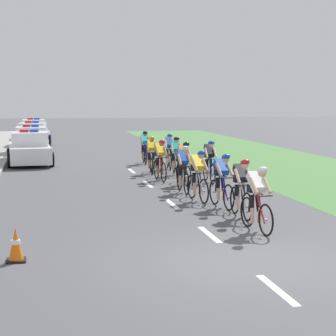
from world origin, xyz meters
name	(u,v)px	position (x,y,z in m)	size (l,w,h in m)	color
ground_plane	(243,262)	(0.00, 0.00, 0.00)	(160.00, 160.00, 0.00)	#4C4C51
grass_verge	(297,168)	(7.22, 14.00, 0.00)	(7.00, 60.00, 0.01)	#4C7F42
lane_markings_centre	(172,204)	(0.00, 6.34, 0.00)	(0.14, 17.60, 0.01)	white
cyclist_lead	(257,198)	(1.13, 2.41, 0.79)	(0.44, 1.72, 1.56)	black
cyclist_second	(241,187)	(1.31, 4.04, 0.79)	(0.42, 1.72, 1.56)	black
cyclist_third	(222,180)	(1.23, 5.47, 0.79)	(0.45, 1.72, 1.56)	black
cyclist_fourth	(198,175)	(0.85, 6.64, 0.79)	(0.46, 1.72, 1.56)	black
cyclist_fifth	(183,168)	(0.80, 8.33, 0.79)	(0.42, 1.72, 1.56)	black
cyclist_sixth	(184,163)	(1.21, 9.99, 0.79)	(0.44, 1.72, 1.56)	black
cyclist_seventh	(209,161)	(2.25, 10.40, 0.79)	(0.42, 1.72, 1.56)	black
cyclist_eighth	(160,159)	(0.61, 11.26, 0.79)	(0.44, 1.72, 1.56)	black
cyclist_ninth	(151,154)	(0.66, 13.36, 0.79)	(0.45, 1.72, 1.56)	black
cyclist_tenth	(176,155)	(1.52, 12.73, 0.79)	(0.45, 1.72, 1.56)	black
cyclist_eleventh	(169,151)	(1.67, 14.71, 0.79)	(0.45, 1.72, 1.56)	black
cyclist_twelfth	(145,147)	(1.00, 16.98, 0.79)	(0.44, 1.72, 1.56)	black
police_car_nearest	(29,149)	(-4.21, 17.92, 0.68)	(2.19, 4.49, 1.59)	white
police_car_second	(31,142)	(-4.22, 22.88, 0.68)	(2.06, 4.43, 1.59)	silver
police_car_third	(33,136)	(-4.22, 28.18, 0.68)	(2.32, 4.55, 1.59)	silver
police_car_furthest	(34,131)	(-4.21, 33.74, 0.68)	(2.16, 4.48, 1.59)	white
traffic_cone_near	(16,245)	(-4.14, 0.92, 0.31)	(0.36, 0.36, 0.64)	black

